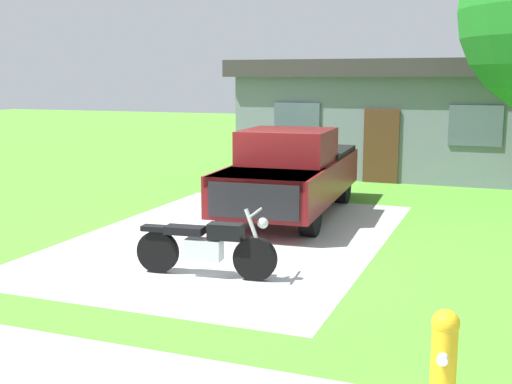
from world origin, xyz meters
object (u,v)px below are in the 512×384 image
Objects in this scene: fire_hydrant at (444,355)px; pickup_truck at (293,171)px; motorcycle at (206,246)px; neighbor_house at (396,115)px.

pickup_truck is at bearing 117.39° from fire_hydrant.
pickup_truck reaches higher than fire_hydrant.
fire_hydrant is (3.70, -2.67, -0.05)m from motorcycle.
neighbor_house is at bearing 82.44° from pickup_truck.
fire_hydrant is at bearing -35.85° from motorcycle.
fire_hydrant is at bearing -62.61° from pickup_truck.
motorcycle is 0.23× the size of neighbor_house.
fire_hydrant is 15.48m from neighbor_house.
neighbor_house reaches higher than motorcycle.
fire_hydrant is 0.09× the size of neighbor_house.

